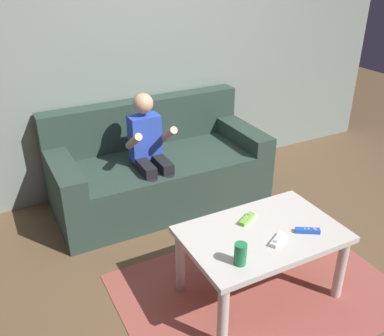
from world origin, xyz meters
The scene contains 10 objects.
ground_plane centered at (0.00, 0.00, 0.00)m, with size 10.04×10.04×0.00m, color brown.
wall_back centered at (0.00, 1.83, 1.25)m, with size 5.02×0.05×2.50m, color gray.
couch centered at (-0.07, 1.43, 0.28)m, with size 1.72×0.80×0.80m.
person_seated_on_couch centered at (-0.20, 1.26, 0.55)m, with size 0.33×0.40×0.97m.
coffee_table centered at (0.02, 0.11, 0.38)m, with size 0.92×0.60×0.45m.
area_rug centered at (0.02, 0.11, 0.00)m, with size 1.66×1.18×0.01m, color #9E4C42.
game_remote_blue_near_edge centered at (0.25, -0.01, 0.47)m, with size 0.14×0.10×0.03m.
game_remote_white_center centered at (0.04, -0.01, 0.47)m, with size 0.14×0.10×0.03m.
game_remote_lime_far_corner centered at (0.01, 0.25, 0.47)m, with size 0.14×0.10×0.03m.
soda_can centered at (-0.25, -0.06, 0.51)m, with size 0.07×0.07×0.12m, color #1E7F47.
Camera 1 is at (-1.28, -1.51, 1.91)m, focal length 40.18 mm.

